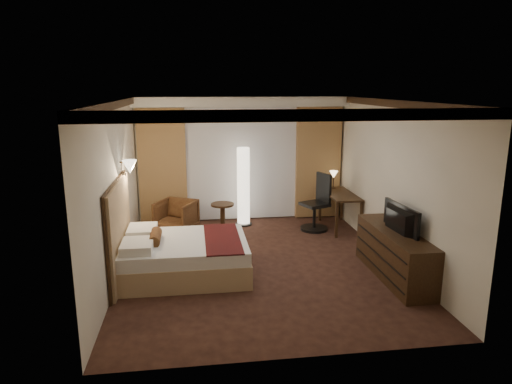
{
  "coord_description": "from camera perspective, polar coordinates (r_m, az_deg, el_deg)",
  "views": [
    {
      "loc": [
        -1.05,
        -7.12,
        2.92
      ],
      "look_at": [
        0.0,
        0.4,
        1.15
      ],
      "focal_mm": 32.0,
      "sensor_mm": 36.0,
      "label": 1
    }
  ],
  "objects": [
    {
      "name": "floor_lamp",
      "position": [
        9.65,
        -1.59,
        0.69
      ],
      "size": [
        0.35,
        0.35,
        1.68
      ],
      "primitive_type": null,
      "color": "white",
      "rests_on": "floor"
    },
    {
      "name": "floor",
      "position": [
        7.76,
        0.41,
        -8.97
      ],
      "size": [
        4.5,
        5.5,
        0.01
      ],
      "primitive_type": "cube",
      "color": "black",
      "rests_on": "ground"
    },
    {
      "name": "office_chair",
      "position": [
        9.43,
        7.35,
        -1.28
      ],
      "size": [
        0.74,
        0.74,
        1.18
      ],
      "primitive_type": null,
      "rotation": [
        0.0,
        0.0,
        0.39
      ],
      "color": "black",
      "rests_on": "floor"
    },
    {
      "name": "television",
      "position": [
        7.24,
        17.04,
        -2.55
      ],
      "size": [
        0.64,
        1.02,
        0.13
      ],
      "primitive_type": "imported",
      "rotation": [
        0.0,
        0.0,
        1.65
      ],
      "color": "black",
      "rests_on": "dresser"
    },
    {
      "name": "wall_sconce",
      "position": [
        7.8,
        -15.52,
        3.06
      ],
      "size": [
        0.24,
        0.24,
        0.24
      ],
      "primitive_type": null,
      "color": "white",
      "rests_on": "left_wall"
    },
    {
      "name": "curtain_left_drape",
      "position": [
        9.89,
        -11.61,
        3.14
      ],
      "size": [
        1.0,
        0.14,
        2.45
      ],
      "primitive_type": "cube",
      "color": "tan",
      "rests_on": "back_wall"
    },
    {
      "name": "headboard",
      "position": [
        7.29,
        -16.71,
        -4.77
      ],
      "size": [
        0.12,
        1.82,
        1.5
      ],
      "primitive_type": null,
      "color": "tan",
      "rests_on": "floor"
    },
    {
      "name": "bed",
      "position": [
        7.35,
        -8.8,
        -8.03
      ],
      "size": [
        1.95,
        1.52,
        0.57
      ],
      "primitive_type": null,
      "color": "white",
      "rests_on": "floor"
    },
    {
      "name": "desk",
      "position": [
        9.69,
        10.4,
        -2.32
      ],
      "size": [
        0.55,
        1.29,
        0.75
      ],
      "primitive_type": null,
      "color": "black",
      "rests_on": "floor"
    },
    {
      "name": "soffit",
      "position": [
        9.68,
        -1.75,
        11.23
      ],
      "size": [
        4.5,
        0.5,
        0.2
      ],
      "primitive_type": "cube",
      "color": "white",
      "rests_on": "ceiling"
    },
    {
      "name": "right_wall",
      "position": [
        8.0,
        16.59,
        1.25
      ],
      "size": [
        0.02,
        5.5,
        2.7
      ],
      "primitive_type": "cube",
      "color": "white",
      "rests_on": "floor"
    },
    {
      "name": "armchair",
      "position": [
        9.41,
        -9.96,
        -2.82
      ],
      "size": [
        0.94,
        0.92,
        0.73
      ],
      "primitive_type": "imported",
      "rotation": [
        0.0,
        0.0,
        -0.48
      ],
      "color": "#462315",
      "rests_on": "floor"
    },
    {
      "name": "curtain_right_drape",
      "position": [
        10.24,
        7.75,
        3.63
      ],
      "size": [
        1.0,
        0.14,
        2.45
      ],
      "primitive_type": "cube",
      "color": "tan",
      "rests_on": "back_wall"
    },
    {
      "name": "ceiling",
      "position": [
        7.2,
        0.45,
        11.37
      ],
      "size": [
        4.5,
        5.5,
        0.01
      ],
      "primitive_type": "cube",
      "color": "white",
      "rests_on": "back_wall"
    },
    {
      "name": "left_wall",
      "position": [
        7.39,
        -17.11,
        0.26
      ],
      "size": [
        0.02,
        5.5,
        2.7
      ],
      "primitive_type": "cube",
      "color": "white",
      "rests_on": "floor"
    },
    {
      "name": "back_wall",
      "position": [
        10.05,
        -1.85,
        4.14
      ],
      "size": [
        4.5,
        0.02,
        2.7
      ],
      "primitive_type": "cube",
      "color": "white",
      "rests_on": "floor"
    },
    {
      "name": "dresser",
      "position": [
        7.45,
        16.91,
        -7.44
      ],
      "size": [
        0.5,
        1.94,
        0.75
      ],
      "primitive_type": null,
      "color": "black",
      "rests_on": "floor"
    },
    {
      "name": "side_table",
      "position": [
        9.57,
        -4.19,
        -3.0
      ],
      "size": [
        0.48,
        0.48,
        0.53
      ],
      "primitive_type": null,
      "color": "black",
      "rests_on": "floor"
    },
    {
      "name": "desk_lamp",
      "position": [
        10.02,
        9.65,
        1.43
      ],
      "size": [
        0.18,
        0.18,
        0.34
      ],
      "primitive_type": null,
      "color": "#FFD899",
      "rests_on": "desk"
    },
    {
      "name": "crown_molding",
      "position": [
        7.2,
        0.45,
        10.9
      ],
      "size": [
        4.5,
        5.5,
        0.12
      ],
      "primitive_type": null,
      "color": "black",
      "rests_on": "ceiling"
    },
    {
      "name": "curtain_sheer",
      "position": [
        9.98,
        -1.8,
        3.5
      ],
      "size": [
        2.48,
        0.04,
        2.45
      ],
      "primitive_type": "cube",
      "color": "silver",
      "rests_on": "back_wall"
    }
  ]
}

